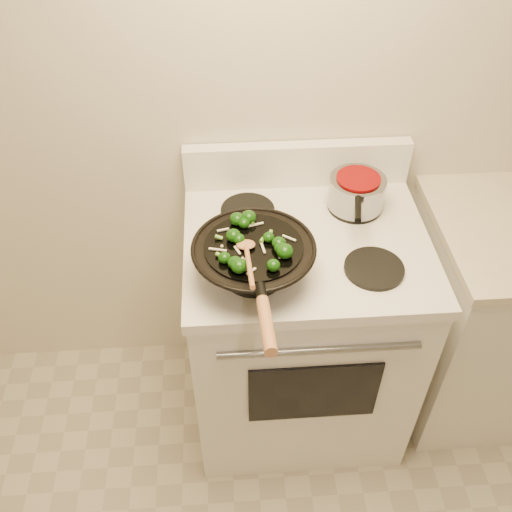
{
  "coord_description": "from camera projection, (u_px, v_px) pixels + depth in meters",
  "views": [
    {
      "loc": [
        -0.47,
        -0.16,
        2.12
      ],
      "look_at": [
        -0.39,
        1.0,
        1.02
      ],
      "focal_mm": 40.0,
      "sensor_mm": 36.0,
      "label": 1
    }
  ],
  "objects": [
    {
      "name": "stirfry",
      "position": [
        253.0,
        242.0,
        1.59
      ],
      "size": [
        0.25,
        0.25,
        0.04
      ],
      "color": "#103B09",
      "rests_on": "wok"
    },
    {
      "name": "saucepan",
      "position": [
        357.0,
        192.0,
        1.87
      ],
      "size": [
        0.19,
        0.3,
        0.11
      ],
      "color": "gray",
      "rests_on": "stove"
    },
    {
      "name": "wok",
      "position": [
        254.0,
        259.0,
        1.63
      ],
      "size": [
        0.36,
        0.59,
        0.17
      ],
      "color": "black",
      "rests_on": "stove"
    },
    {
      "name": "wooden_spoon",
      "position": [
        248.0,
        256.0,
        1.53
      ],
      "size": [
        0.05,
        0.24,
        0.07
      ],
      "color": "#B57447",
      "rests_on": "wok"
    },
    {
      "name": "stove",
      "position": [
        300.0,
        329.0,
        2.11
      ],
      "size": [
        0.78,
        0.67,
        1.08
      ],
      "color": "white",
      "rests_on": "ground"
    }
  ]
}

